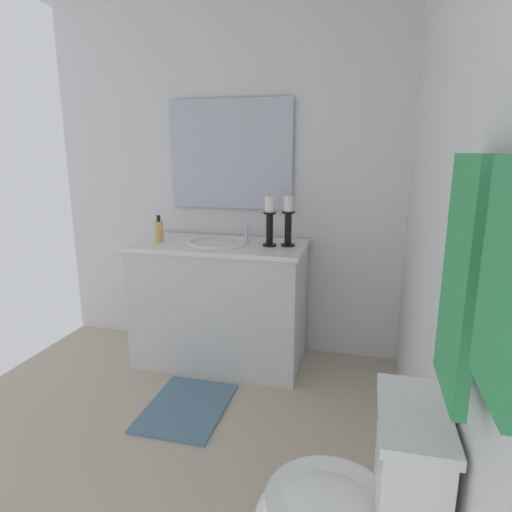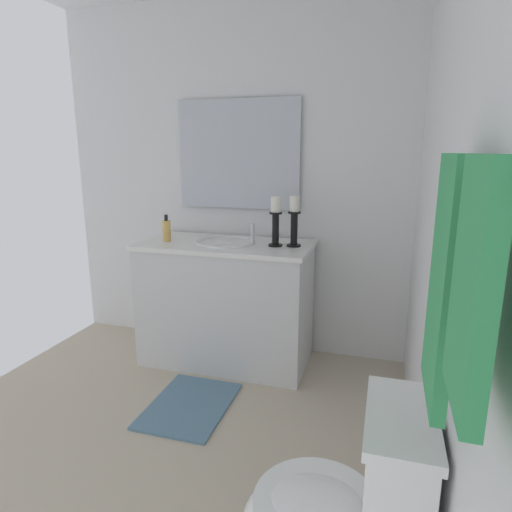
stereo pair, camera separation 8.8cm
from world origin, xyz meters
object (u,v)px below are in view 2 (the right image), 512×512
at_px(candle_holder_tall, 294,220).
at_px(towel_center, 473,287).
at_px(vanity_cabinet, 226,303).
at_px(towel_bar, 480,166).
at_px(soap_bottle, 167,230).
at_px(mirror, 238,155).
at_px(candle_holder_short, 276,220).
at_px(sink_basin, 226,248).
at_px(towel_near_vanity, 443,282).
at_px(bath_mat, 190,405).

relative_size(candle_holder_tall, towel_center, 0.85).
xyz_separation_m(vanity_cabinet, candle_holder_tall, (-0.02, 0.46, 0.59)).
bearing_deg(towel_bar, soap_bottle, -138.85).
bearing_deg(vanity_cabinet, mirror, 179.99).
bearing_deg(candle_holder_short, vanity_cabinet, -90.54).
bearing_deg(sink_basin, towel_center, 29.71).
height_order(towel_bar, towel_center, towel_center).
relative_size(vanity_cabinet, sink_basin, 2.88).
relative_size(vanity_cabinet, candle_holder_short, 3.64).
bearing_deg(towel_near_vanity, towel_bar, 6.46).
relative_size(vanity_cabinet, towel_near_vanity, 2.12).
height_order(vanity_cabinet, candle_holder_tall, candle_holder_tall).
bearing_deg(towel_bar, candle_holder_tall, -159.39).
xyz_separation_m(vanity_cabinet, towel_bar, (1.85, 1.16, 0.99)).
bearing_deg(towel_center, candle_holder_short, -158.21).
distance_m(candle_holder_short, bath_mat, 1.23).
height_order(mirror, candle_holder_tall, mirror).
distance_m(vanity_cabinet, soap_bottle, 0.64).
bearing_deg(vanity_cabinet, towel_bar, 32.21).
height_order(soap_bottle, towel_center, towel_center).
xyz_separation_m(sink_basin, candle_holder_tall, (-0.02, 0.46, 0.21)).
bearing_deg(candle_holder_tall, bath_mat, -35.35).
xyz_separation_m(candle_holder_short, bath_mat, (0.62, -0.34, -1.01)).
bearing_deg(bath_mat, vanity_cabinet, -180.00).
distance_m(sink_basin, bath_mat, 1.01).
distance_m(vanity_cabinet, towel_near_vanity, 2.17).
distance_m(candle_holder_tall, towel_center, 2.15).
relative_size(candle_holder_tall, towel_bar, 0.51).
xyz_separation_m(vanity_cabinet, candle_holder_short, (0.00, 0.34, 0.59)).
relative_size(sink_basin, towel_near_vanity, 0.73).
distance_m(sink_basin, mirror, 0.67).
bearing_deg(soap_bottle, bath_mat, 35.24).
bearing_deg(towel_near_vanity, mirror, -149.80).
relative_size(towel_near_vanity, towel_center, 1.45).
height_order(sink_basin, candle_holder_short, candle_holder_short).
bearing_deg(candle_holder_short, towel_bar, 23.94).
bearing_deg(bath_mat, candle_holder_short, 150.98).
distance_m(soap_bottle, towel_near_vanity, 2.26).
xyz_separation_m(sink_basin, towel_center, (2.01, 1.14, 0.44)).
distance_m(towel_bar, towel_near_vanity, 0.30).
bearing_deg(bath_mat, soap_bottle, -144.76).
height_order(candle_holder_short, towel_near_vanity, towel_near_vanity).
height_order(vanity_cabinet, sink_basin, sink_basin).
bearing_deg(mirror, soap_bottle, -50.21).
relative_size(towel_near_vanity, bath_mat, 0.91).
distance_m(towel_near_vanity, bath_mat, 1.94).
bearing_deg(candle_holder_short, towel_near_vanity, 25.41).
bearing_deg(mirror, towel_bar, 28.68).
distance_m(candle_holder_tall, soap_bottle, 0.87).
bearing_deg(towel_near_vanity, soap_bottle, -136.53).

